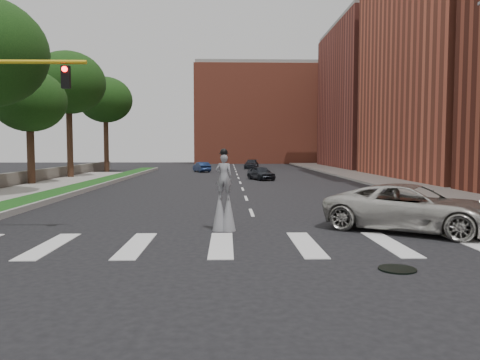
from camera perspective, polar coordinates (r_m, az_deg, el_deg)
ground_plane at (r=13.37m, az=3.24°, el=-8.77°), size 160.00×160.00×0.00m
grass_median at (r=34.70m, az=-19.02°, el=-0.90°), size 2.00×60.00×0.25m
median_curb at (r=34.40m, az=-17.35°, el=-0.88°), size 0.20×60.00×0.28m
sidewalk_right at (r=40.46m, az=18.06°, el=-0.26°), size 5.00×90.00×0.18m
stone_wall at (r=38.50m, az=-25.97°, el=0.02°), size 0.50×56.00×1.10m
manhole at (r=12.10m, az=18.63°, el=-10.25°), size 0.90×0.90×0.04m
building_mid at (r=49.64m, az=27.05°, el=14.07°), size 16.00×22.00×24.00m
building_far at (r=71.21m, az=17.59°, el=9.49°), size 16.00×22.00×20.00m
building_backdrop at (r=91.47m, az=2.88°, el=7.78°), size 26.00×14.00×18.00m
stilt_performer at (r=16.54m, az=-1.97°, el=-2.37°), size 0.83×0.58×2.92m
suv_crossing at (r=17.53m, az=20.25°, el=-3.21°), size 6.50×5.64×1.66m
car_near at (r=42.50m, az=2.56°, el=0.87°), size 2.68×4.01×1.27m
car_mid at (r=56.20m, az=-4.70°, el=1.58°), size 2.42×3.84×1.20m
car_far at (r=64.77m, az=1.41°, el=1.94°), size 2.39×4.57×1.27m
tree_3 at (r=39.49m, az=-24.31°, el=8.74°), size 5.56×5.56×8.87m
tree_4 at (r=47.20m, az=-20.20°, el=11.03°), size 6.81×6.81×11.87m
tree_5 at (r=57.58m, az=-16.09°, el=9.33°), size 6.25×6.25×11.17m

